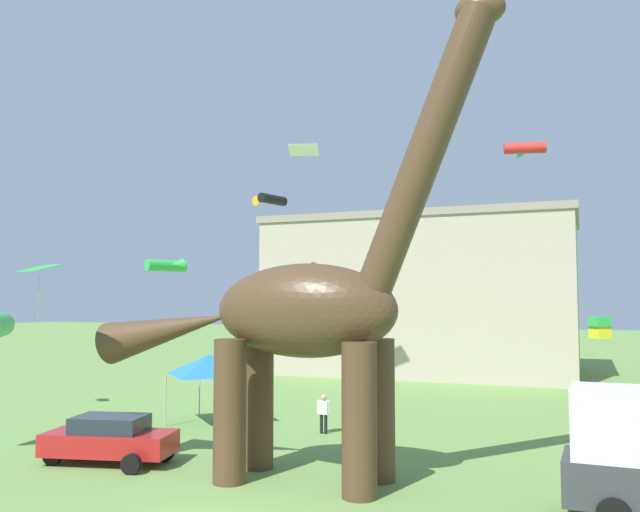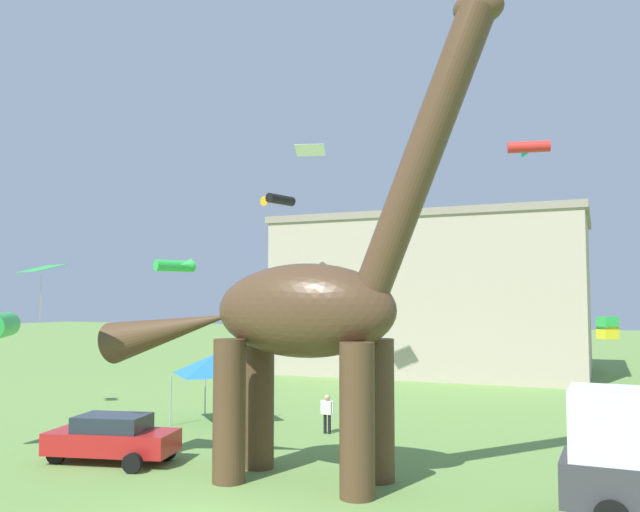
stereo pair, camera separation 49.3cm
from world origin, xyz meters
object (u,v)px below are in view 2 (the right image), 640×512
object	(u,v)px
kite_trailing	(310,150)
kite_mid_right	(177,266)
parked_sedan_left	(112,438)
festival_canopy_tent	(215,364)
kite_far_left	(528,148)
person_photographer	(327,410)
kite_high_right	(278,200)
kite_high_left	(41,269)
kite_mid_left	(607,328)
dinosaur_sculpture	(302,310)

from	to	relation	value
kite_trailing	kite_mid_right	bearing A→B (deg)	167.75
parked_sedan_left	festival_canopy_tent	world-z (taller)	festival_canopy_tent
parked_sedan_left	kite_far_left	size ratio (longest dim) A/B	2.83
person_photographer	kite_high_right	world-z (taller)	kite_high_right
parked_sedan_left	kite_trailing	size ratio (longest dim) A/B	2.34
kite_far_left	kite_high_right	world-z (taller)	kite_high_right
kite_trailing	festival_canopy_tent	bearing A→B (deg)	-97.26
person_photographer	kite_high_left	bearing A→B (deg)	50.00
parked_sedan_left	kite_mid_left	xyz separation A→B (m)	(15.36, 15.00, 3.32)
kite_high_left	kite_mid_left	distance (m)	23.89
person_photographer	kite_high_left	distance (m)	12.40
festival_canopy_tent	dinosaur_sculpture	bearing A→B (deg)	-43.56
kite_trailing	kite_mid_right	size ratio (longest dim) A/B	0.70
person_photographer	kite_far_left	world-z (taller)	kite_far_left
kite_high_right	dinosaur_sculpture	bearing A→B (deg)	-61.47
parked_sedan_left	kite_mid_right	bearing A→B (deg)	106.33
kite_trailing	kite_high_right	world-z (taller)	kite_trailing
parked_sedan_left	festival_canopy_tent	bearing A→B (deg)	82.25
dinosaur_sculpture	festival_canopy_tent	world-z (taller)	dinosaur_sculpture
person_photographer	kite_trailing	size ratio (longest dim) A/B	0.81
kite_high_left	kite_trailing	distance (m)	19.60
kite_far_left	dinosaur_sculpture	bearing A→B (deg)	-127.72
kite_high_left	kite_mid_left	xyz separation A→B (m)	(16.10, 17.52, -2.21)
kite_high_left	kite_mid_left	world-z (taller)	kite_high_left
kite_far_left	kite_mid_right	xyz separation A→B (m)	(-22.84, 9.87, -3.51)
kite_trailing	kite_far_left	distance (m)	14.79
kite_trailing	parked_sedan_left	bearing A→B (deg)	-91.17
kite_trailing	kite_mid_right	distance (m)	12.33
kite_mid_left	kite_high_right	world-z (taller)	kite_high_right
person_photographer	dinosaur_sculpture	bearing A→B (deg)	96.01
kite_mid_left	kite_far_left	world-z (taller)	kite_far_left
kite_far_left	festival_canopy_tent	bearing A→B (deg)	-177.81
kite_trailing	kite_mid_right	world-z (taller)	kite_trailing
kite_mid_left	kite_far_left	distance (m)	10.27
parked_sedan_left	kite_mid_right	size ratio (longest dim) A/B	1.63
kite_high_left	kite_high_right	world-z (taller)	kite_high_right
dinosaur_sculpture	kite_far_left	distance (m)	11.44
dinosaur_sculpture	kite_mid_right	bearing A→B (deg)	157.93
dinosaur_sculpture	kite_mid_right	xyz separation A→B (m)	(-16.92, 17.53, 2.57)
kite_high_left	kite_high_right	size ratio (longest dim) A/B	0.73
person_photographer	kite_trailing	xyz separation A→B (m)	(-4.47, 8.40, 12.86)
person_photographer	kite_trailing	distance (m)	16.00
kite_far_left	kite_high_right	bearing A→B (deg)	142.90
parked_sedan_left	festival_canopy_tent	size ratio (longest dim) A/B	1.43
dinosaur_sculpture	parked_sedan_left	xyz separation A→B (m)	(-6.80, -0.32, -4.26)
festival_canopy_tent	kite_mid_left	world-z (taller)	kite_mid_left
kite_trailing	kite_high_right	bearing A→B (deg)	131.43
dinosaur_sculpture	kite_high_left	xyz separation A→B (m)	(-7.54, -2.83, 1.28)
parked_sedan_left	person_photographer	size ratio (longest dim) A/B	2.89
person_photographer	kite_mid_left	bearing A→B (deg)	-153.81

